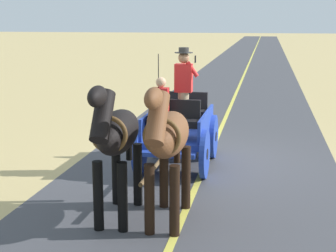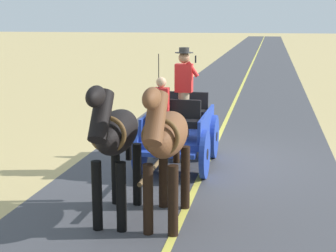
# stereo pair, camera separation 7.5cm
# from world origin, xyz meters

# --- Properties ---
(ground_plane) EXTENTS (200.00, 200.00, 0.00)m
(ground_plane) POSITION_xyz_m (0.00, 0.00, 0.00)
(ground_plane) COLOR tan
(road_surface) EXTENTS (5.50, 160.00, 0.01)m
(road_surface) POSITION_xyz_m (0.00, 0.00, 0.00)
(road_surface) COLOR #424247
(road_surface) RESTS_ON ground
(road_centre_stripe) EXTENTS (0.12, 160.00, 0.00)m
(road_centre_stripe) POSITION_xyz_m (0.00, 0.00, 0.01)
(road_centre_stripe) COLOR #DBCC4C
(road_centre_stripe) RESTS_ON road_surface
(horse_drawn_carriage) EXTENTS (1.44, 4.50, 2.50)m
(horse_drawn_carriage) POSITION_xyz_m (0.56, 0.63, 0.82)
(horse_drawn_carriage) COLOR #1E3899
(horse_drawn_carriage) RESTS_ON ground
(horse_near_side) EXTENTS (0.57, 2.13, 2.21)m
(horse_near_side) POSITION_xyz_m (0.19, 3.66, 1.32)
(horse_near_side) COLOR brown
(horse_near_side) RESTS_ON ground
(horse_off_side) EXTENTS (0.63, 2.13, 2.21)m
(horse_off_side) POSITION_xyz_m (0.98, 3.66, 1.32)
(horse_off_side) COLOR black
(horse_off_side) RESTS_ON ground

